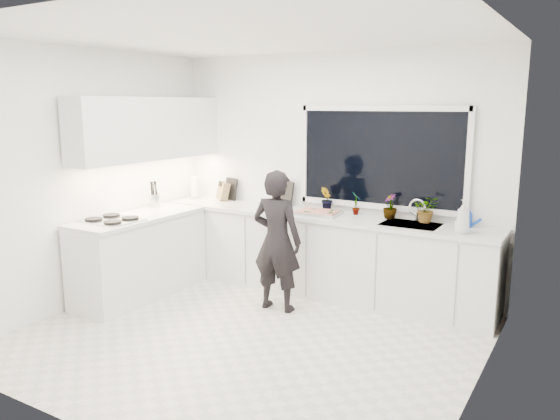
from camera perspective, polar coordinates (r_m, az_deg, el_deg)
The scene contains 25 objects.
floor at distance 5.19m, azimuth -3.53°, elevation -13.28°, with size 4.00×3.50×0.02m, color beige.
wall_back at distance 6.31m, azimuth 5.40°, elevation 3.92°, with size 4.00×0.02×2.70m, color white.
wall_left at distance 6.15m, azimuth -19.37°, elevation 3.17°, with size 0.02×3.50×2.70m, color white.
wall_right at distance 4.03m, azimuth 20.57°, elevation -0.77°, with size 0.02×3.50×2.70m, color white.
ceiling at distance 4.77m, azimuth -3.93°, elevation 18.06°, with size 4.00×3.50×0.02m, color white.
window at distance 6.02m, azimuth 10.47°, elevation 5.37°, with size 1.80×0.02×1.00m, color black.
base_cabinets_back at distance 6.21m, azimuth 4.01°, elevation -4.73°, with size 3.92×0.58×0.88m, color white.
base_cabinets_left at distance 6.31m, azimuth -14.41°, elevation -4.81°, with size 0.58×1.60×0.88m, color white.
countertop_back at distance 6.10m, azimuth 4.02°, elevation -0.59°, with size 3.94×0.62×0.04m, color silver.
countertop_left at distance 6.20m, azimuth -14.61°, elevation -0.72°, with size 0.62×1.60×0.04m, color silver.
upper_cabinets at distance 6.42m, azimuth -13.55°, elevation 8.27°, with size 0.34×2.10×0.70m, color white.
sink at distance 5.73m, azimuth 13.48°, elevation -1.94°, with size 0.58×0.42×0.14m, color silver.
faucet at distance 5.88m, azimuth 14.14°, elevation -0.03°, with size 0.03×0.03×0.22m, color silver.
stovetop at distance 5.98m, azimuth -17.14°, elevation -0.95°, with size 0.56×0.48×0.03m, color black.
person at distance 5.63m, azimuth -0.33°, elevation -3.24°, with size 0.54×0.35×1.48m, color black.
pizza_tray at distance 6.07m, azimuth 3.93°, elevation -0.30°, with size 0.49×0.36×0.03m, color silver.
pizza at distance 6.07m, azimuth 3.93°, elevation -0.14°, with size 0.45×0.32×0.01m, color red.
watering_can at distance 5.73m, azimuth 18.76°, elevation -1.03°, with size 0.14×0.14×0.13m, color #1241AE.
paper_towel_roll at distance 7.17m, azimuth -8.87°, elevation 2.27°, with size 0.11×0.11×0.26m, color white.
knife_block at distance 6.94m, azimuth -5.97°, elevation 1.89°, with size 0.13×0.10×0.22m, color olive.
utensil_crock at distance 6.62m, azimuth -12.99°, elevation 0.97°, with size 0.13×0.13×0.16m, color #AAAAAE.
picture_frame_large at distance 6.99m, azimuth -5.15°, elevation 2.22°, with size 0.22×0.02×0.28m, color black.
picture_frame_small at distance 6.55m, azimuth 0.60°, elevation 1.76°, with size 0.25×0.02×0.30m, color black.
herb_plants at distance 5.92m, azimuth 11.56°, elevation 0.42°, with size 1.39×0.29×0.28m.
soap_bottles at distance 5.41m, azimuth 18.55°, elevation -0.82°, with size 0.17×0.17×0.32m.
Camera 1 is at (2.69, -3.89, 2.12)m, focal length 35.00 mm.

